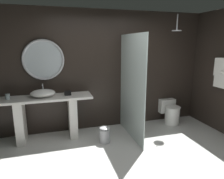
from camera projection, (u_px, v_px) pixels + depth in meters
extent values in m
plane|color=silver|center=(139.00, 173.00, 3.02)|extent=(5.76, 5.76, 0.00)
cube|color=black|center=(106.00, 71.00, 4.50)|extent=(4.80, 0.10, 2.60)
cube|color=silver|center=(46.00, 98.00, 3.93)|extent=(1.78, 0.53, 0.04)
cube|color=silver|center=(21.00, 122.00, 3.89)|extent=(0.15, 0.45, 0.83)
cube|color=silver|center=(73.00, 117.00, 4.16)|extent=(0.15, 0.45, 0.83)
ellipsoid|color=white|center=(43.00, 93.00, 3.91)|extent=(0.47, 0.39, 0.15)
cylinder|color=#B7B7BC|center=(43.00, 89.00, 4.07)|extent=(0.02, 0.02, 0.23)
cylinder|color=#B7B7BC|center=(42.00, 85.00, 3.98)|extent=(0.02, 0.13, 0.02)
cylinder|color=silver|center=(8.00, 97.00, 3.74)|extent=(0.08, 0.08, 0.10)
cube|color=black|center=(68.00, 93.00, 4.05)|extent=(0.13, 0.11, 0.08)
torus|color=#B7B7BC|center=(43.00, 60.00, 3.99)|extent=(0.81, 0.05, 0.81)
cylinder|color=#B2BCC1|center=(44.00, 60.00, 4.00)|extent=(0.74, 0.01, 0.74)
cube|color=silver|center=(132.00, 87.00, 4.01)|extent=(0.02, 1.28, 2.08)
cylinder|color=#B7B7BC|center=(177.00, 22.00, 4.25)|extent=(0.02, 0.02, 0.33)
cylinder|color=#B7B7BC|center=(177.00, 31.00, 4.29)|extent=(0.21, 0.21, 0.02)
cylinder|color=silver|center=(217.00, 67.00, 4.27)|extent=(0.10, 0.10, 0.37)
sphere|color=silver|center=(222.00, 72.00, 4.05)|extent=(0.07, 0.07, 0.07)
cylinder|color=white|center=(172.00, 115.00, 4.81)|extent=(0.34, 0.34, 0.42)
ellipsoid|color=white|center=(173.00, 107.00, 4.76)|extent=(0.36, 0.40, 0.02)
cube|color=white|center=(167.00, 106.00, 5.01)|extent=(0.40, 0.16, 0.34)
cylinder|color=#B7B7BC|center=(105.00, 136.00, 3.92)|extent=(0.21, 0.21, 0.27)
ellipsoid|color=#B7B7BC|center=(105.00, 128.00, 3.89)|extent=(0.21, 0.21, 0.06)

